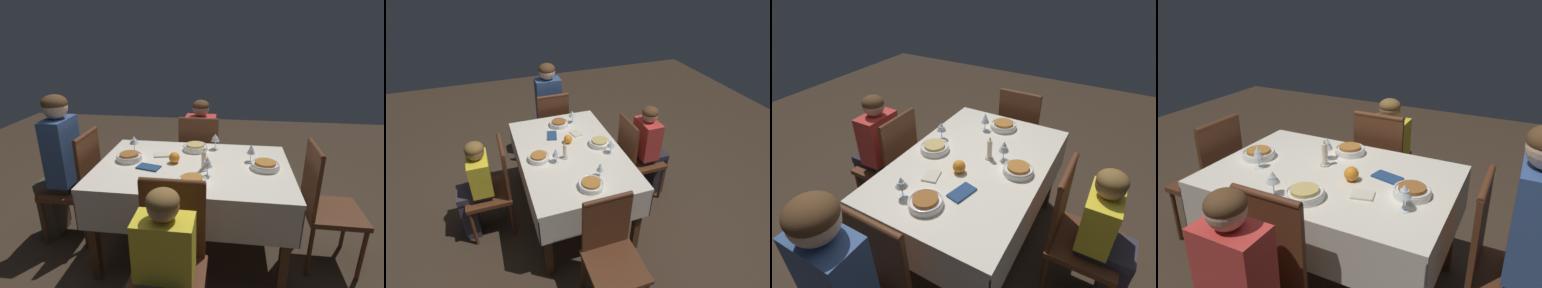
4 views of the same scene
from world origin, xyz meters
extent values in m
plane|color=#3D2D21|center=(0.00, 0.00, 0.00)|extent=(8.00, 8.00, 0.00)
cube|color=silver|center=(0.00, 0.00, 0.75)|extent=(1.44, 0.95, 0.04)
cube|color=silver|center=(0.00, 0.47, 0.59)|extent=(1.44, 0.01, 0.27)
cube|color=silver|center=(0.00, -0.47, 0.59)|extent=(1.44, 0.01, 0.27)
cube|color=silver|center=(0.72, 0.00, 0.59)|extent=(0.01, 0.95, 0.27)
cube|color=silver|center=(-0.72, 0.00, 0.59)|extent=(0.01, 0.95, 0.27)
cube|color=#4C2D19|center=(0.65, 0.41, 0.36)|extent=(0.06, 0.06, 0.73)
cube|color=#4C2D19|center=(-0.65, 0.41, 0.36)|extent=(0.06, 0.06, 0.73)
cube|color=#4C2D19|center=(0.65, -0.41, 0.36)|extent=(0.06, 0.06, 0.73)
cube|color=#4C2D19|center=(-0.65, -0.41, 0.36)|extent=(0.06, 0.06, 0.73)
cube|color=#562D19|center=(1.06, -0.07, 0.44)|extent=(0.41, 0.41, 0.04)
cube|color=#562D19|center=(0.87, -0.07, 0.70)|extent=(0.03, 0.38, 0.48)
cylinder|color=#562D19|center=(0.87, -0.07, 0.94)|extent=(0.04, 0.37, 0.04)
cylinder|color=#562D19|center=(1.24, -0.25, 0.21)|extent=(0.03, 0.03, 0.42)
cylinder|color=#562D19|center=(1.24, 0.11, 0.21)|extent=(0.03, 0.03, 0.42)
cylinder|color=#562D19|center=(0.88, -0.25, 0.21)|extent=(0.03, 0.03, 0.42)
cylinder|color=#562D19|center=(0.88, 0.11, 0.21)|extent=(0.03, 0.03, 0.42)
cube|color=#562D19|center=(0.03, -0.81, 0.44)|extent=(0.41, 0.41, 0.04)
cube|color=#562D19|center=(0.03, -0.62, 0.70)|extent=(0.38, 0.03, 0.48)
cylinder|color=#562D19|center=(0.03, -0.62, 0.94)|extent=(0.37, 0.04, 0.04)
cylinder|color=#562D19|center=(-0.15, -0.99, 0.21)|extent=(0.03, 0.03, 0.42)
cylinder|color=#562D19|center=(0.21, -0.99, 0.21)|extent=(0.03, 0.03, 0.42)
cylinder|color=#562D19|center=(-0.15, -0.63, 0.21)|extent=(0.03, 0.03, 0.42)
cylinder|color=#562D19|center=(0.21, -0.63, 0.21)|extent=(0.03, 0.03, 0.42)
cube|color=#562D19|center=(0.04, 0.81, 0.44)|extent=(0.41, 0.41, 0.04)
cube|color=#562D19|center=(0.04, 0.62, 0.70)|extent=(0.38, 0.03, 0.48)
cylinder|color=#562D19|center=(0.04, 0.62, 0.94)|extent=(0.37, 0.04, 0.04)
cylinder|color=#562D19|center=(0.22, 0.99, 0.21)|extent=(0.03, 0.03, 0.42)
cylinder|color=#562D19|center=(-0.14, 0.99, 0.21)|extent=(0.03, 0.03, 0.42)
cylinder|color=#562D19|center=(0.22, 0.63, 0.21)|extent=(0.03, 0.03, 0.42)
cylinder|color=#562D19|center=(-0.14, 0.63, 0.21)|extent=(0.03, 0.03, 0.42)
cube|color=#562D19|center=(-1.06, 0.00, 0.44)|extent=(0.41, 0.41, 0.04)
cube|color=#562D19|center=(-0.87, 0.00, 0.70)|extent=(0.03, 0.38, 0.48)
cylinder|color=#562D19|center=(-0.87, 0.00, 0.94)|extent=(0.04, 0.37, 0.04)
cylinder|color=#562D19|center=(-0.88, 0.18, 0.21)|extent=(0.03, 0.03, 0.42)
cylinder|color=#562D19|center=(-0.88, -0.17, 0.21)|extent=(0.03, 0.03, 0.42)
cube|color=#4C4233|center=(1.26, -0.07, 0.23)|extent=(0.14, 0.22, 0.46)
cube|color=#4C4233|center=(1.17, -0.07, 0.49)|extent=(0.31, 0.24, 0.06)
cube|color=#38568E|center=(1.09, -0.07, 0.79)|extent=(0.18, 0.30, 0.55)
sphere|color=beige|center=(1.09, -0.07, 1.16)|extent=(0.19, 0.19, 0.19)
ellipsoid|color=brown|center=(1.09, -0.07, 1.19)|extent=(0.19, 0.19, 0.13)
cube|color=#282833|center=(0.03, -1.01, 0.23)|extent=(0.22, 0.14, 0.46)
cube|color=#282833|center=(0.03, -0.93, 0.49)|extent=(0.24, 0.31, 0.06)
cube|color=red|center=(0.03, -0.84, 0.72)|extent=(0.30, 0.18, 0.40)
sphere|color=#D6A884|center=(0.03, -0.84, 1.00)|extent=(0.16, 0.16, 0.16)
ellipsoid|color=brown|center=(0.03, -0.84, 1.02)|extent=(0.16, 0.16, 0.11)
cube|color=#383342|center=(0.04, 1.01, 0.23)|extent=(0.23, 0.14, 0.46)
cube|color=#383342|center=(0.04, 0.93, 0.49)|extent=(0.24, 0.31, 0.06)
cube|color=yellow|center=(0.04, 0.84, 0.69)|extent=(0.30, 0.18, 0.34)
sphere|color=#9E7051|center=(0.04, 0.84, 0.93)|extent=(0.16, 0.16, 0.16)
ellipsoid|color=brown|center=(0.04, 0.84, 0.96)|extent=(0.16, 0.16, 0.11)
cylinder|color=white|center=(0.51, -0.03, 0.78)|extent=(0.20, 0.20, 0.04)
torus|color=white|center=(0.51, -0.03, 0.81)|extent=(0.20, 0.20, 0.01)
cylinder|color=#995B28|center=(0.51, -0.03, 0.81)|extent=(0.15, 0.15, 0.02)
cylinder|color=white|center=(0.51, -0.19, 0.77)|extent=(0.06, 0.06, 0.00)
cylinder|color=white|center=(0.51, -0.19, 0.81)|extent=(0.01, 0.01, 0.07)
cone|color=white|center=(0.51, -0.19, 0.88)|extent=(0.07, 0.07, 0.07)
cylinder|color=white|center=(0.51, -0.19, 0.86)|extent=(0.04, 0.04, 0.03)
cylinder|color=white|center=(0.02, -0.31, 0.78)|extent=(0.21, 0.21, 0.04)
torus|color=white|center=(0.02, -0.31, 0.81)|extent=(0.20, 0.20, 0.01)
cylinder|color=tan|center=(0.02, -0.31, 0.81)|extent=(0.15, 0.15, 0.02)
cylinder|color=white|center=(-0.15, -0.35, 0.77)|extent=(0.07, 0.07, 0.00)
cylinder|color=white|center=(-0.15, -0.35, 0.80)|extent=(0.01, 0.01, 0.07)
cone|color=white|center=(-0.15, -0.35, 0.87)|extent=(0.07, 0.07, 0.07)
cylinder|color=white|center=(-0.15, -0.35, 0.86)|extent=(0.04, 0.04, 0.03)
cylinder|color=white|center=(-0.03, 0.31, 0.78)|extent=(0.20, 0.20, 0.04)
torus|color=white|center=(-0.03, 0.31, 0.81)|extent=(0.19, 0.19, 0.01)
cylinder|color=#B2702D|center=(-0.03, 0.31, 0.81)|extent=(0.14, 0.14, 0.02)
cylinder|color=white|center=(-0.12, 0.17, 0.77)|extent=(0.06, 0.06, 0.00)
cylinder|color=white|center=(-0.12, 0.17, 0.80)|extent=(0.01, 0.01, 0.07)
cone|color=white|center=(-0.12, 0.17, 0.87)|extent=(0.07, 0.07, 0.07)
cylinder|color=white|center=(-0.12, 0.17, 0.86)|extent=(0.04, 0.04, 0.03)
cylinder|color=white|center=(-0.53, -0.01, 0.78)|extent=(0.21, 0.21, 0.04)
torus|color=white|center=(-0.53, -0.01, 0.81)|extent=(0.20, 0.20, 0.01)
cylinder|color=#B2702D|center=(-0.53, -0.01, 0.81)|extent=(0.15, 0.15, 0.02)
cylinder|color=white|center=(-0.43, -0.12, 0.77)|extent=(0.06, 0.06, 0.00)
cylinder|color=white|center=(-0.43, -0.12, 0.80)|extent=(0.01, 0.01, 0.06)
cone|color=white|center=(-0.43, -0.12, 0.87)|extent=(0.06, 0.06, 0.08)
cylinder|color=white|center=(-0.43, -0.12, 0.86)|extent=(0.04, 0.04, 0.03)
cylinder|color=beige|center=(-0.09, 0.08, 0.77)|extent=(0.06, 0.06, 0.01)
cylinder|color=beige|center=(-0.09, 0.08, 0.84)|extent=(0.03, 0.03, 0.13)
ellipsoid|color=#F9C64C|center=(-0.09, 0.08, 0.92)|extent=(0.01, 0.01, 0.03)
sphere|color=orange|center=(0.15, -0.02, 0.81)|extent=(0.08, 0.08, 0.08)
cube|color=beige|center=(0.28, -0.15, 0.77)|extent=(0.14, 0.12, 0.01)
cube|color=navy|center=(0.32, 0.09, 0.77)|extent=(0.19, 0.13, 0.01)
camera|label=1|loc=(-0.26, 2.04, 1.71)|focal=28.00mm
camera|label=2|loc=(-2.21, 0.68, 2.40)|focal=28.00mm
camera|label=3|loc=(1.48, 0.77, 1.96)|focal=28.00mm
camera|label=4|loc=(0.99, -1.71, 1.76)|focal=35.00mm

